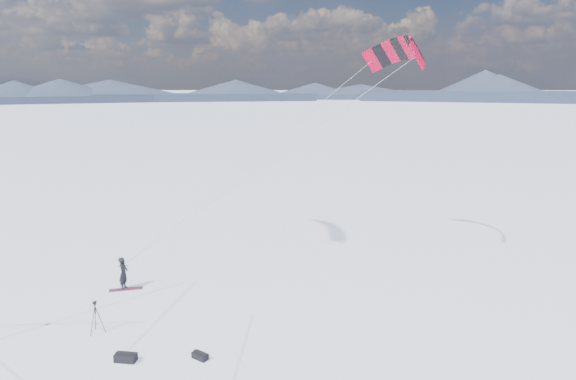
{
  "coord_description": "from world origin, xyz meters",
  "views": [
    {
      "loc": [
        7.81,
        -18.49,
        10.35
      ],
      "look_at": [
        7.14,
        6.69,
        4.81
      ],
      "focal_mm": 30.0,
      "sensor_mm": 36.0,
      "label": 1
    }
  ],
  "objects_px": {
    "snowboard": "(126,289)",
    "gear_bag_b": "(200,356)",
    "snowkiter": "(125,289)",
    "gear_bag_a": "(126,357)",
    "tripod": "(96,313)"
  },
  "relations": [
    {
      "from": "snowboard",
      "to": "gear_bag_a",
      "type": "xyz_separation_m",
      "value": [
        2.34,
        -6.51,
        0.14
      ]
    },
    {
      "from": "snowboard",
      "to": "tripod",
      "type": "xyz_separation_m",
      "value": [
        0.35,
        -4.41,
        0.9
      ]
    },
    {
      "from": "snowboard",
      "to": "gear_bag_a",
      "type": "bearing_deg",
      "value": -85.18
    },
    {
      "from": "snowboard",
      "to": "gear_bag_b",
      "type": "relative_size",
      "value": 2.34
    },
    {
      "from": "snowboard",
      "to": "snowkiter",
      "type": "bearing_deg",
      "value": 123.57
    },
    {
      "from": "snowboard",
      "to": "tripod",
      "type": "bearing_deg",
      "value": -100.36
    },
    {
      "from": "tripod",
      "to": "gear_bag_b",
      "type": "relative_size",
      "value": 2.03
    },
    {
      "from": "tripod",
      "to": "gear_bag_a",
      "type": "xyz_separation_m",
      "value": [
        1.98,
        -2.1,
        -0.76
      ]
    },
    {
      "from": "snowboard",
      "to": "gear_bag_b",
      "type": "distance_m",
      "value": 8.11
    },
    {
      "from": "snowkiter",
      "to": "tripod",
      "type": "distance_m",
      "value": 4.61
    },
    {
      "from": "tripod",
      "to": "gear_bag_b",
      "type": "distance_m",
      "value": 5.2
    },
    {
      "from": "gear_bag_b",
      "to": "gear_bag_a",
      "type": "bearing_deg",
      "value": -142.23
    },
    {
      "from": "snowboard",
      "to": "tripod",
      "type": "distance_m",
      "value": 4.51
    },
    {
      "from": "snowkiter",
      "to": "gear_bag_b",
      "type": "xyz_separation_m",
      "value": [
        5.24,
        -6.36,
        0.13
      ]
    },
    {
      "from": "snowboard",
      "to": "gear_bag_b",
      "type": "height_order",
      "value": "gear_bag_b"
    }
  ]
}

